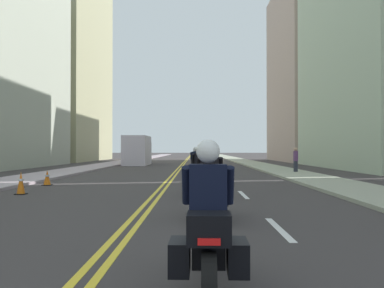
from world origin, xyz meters
TOP-DOWN VIEW (x-y plane):
  - ground_plane at (0.00, 48.00)m, footprint 264.00×264.00m
  - sidewalk_left at (-7.15, 48.00)m, footprint 2.76×144.00m
  - sidewalk_right at (7.15, 48.00)m, footprint 2.76×144.00m
  - centreline_yellow_inner at (-0.12, 48.00)m, footprint 0.12×132.00m
  - centreline_yellow_outer at (0.12, 48.00)m, footprint 0.12×132.00m
  - lane_dashes_white at (2.89, 29.00)m, footprint 0.14×56.40m
  - building_right_1 at (15.34, 33.53)m, footprint 6.96×19.36m
  - building_left_2 at (-15.39, 55.85)m, footprint 7.07×20.10m
  - building_right_2 at (14.92, 53.37)m, footprint 6.13×17.59m
  - motorcycle_0 at (1.42, 4.41)m, footprint 0.77×2.23m
  - motorcycle_1 at (1.60, 9.06)m, footprint 0.77×2.13m
  - motorcycle_2 at (1.46, 13.59)m, footprint 0.77×2.30m
  - motorcycle_3 at (1.48, 18.47)m, footprint 0.78×2.08m
  - motorcycle_4 at (1.27, 23.24)m, footprint 0.78×2.17m
  - motorcycle_5 at (1.68, 28.41)m, footprint 0.78×2.16m
  - motorcycle_6 at (1.38, 33.35)m, footprint 0.78×2.23m
  - motorcycle_7 at (1.31, 38.59)m, footprint 0.78×2.14m
  - traffic_cone_0 at (-4.61, 14.03)m, footprint 0.34×0.34m
  - traffic_cone_2 at (-4.98, 17.57)m, footprint 0.38×0.38m
  - pedestrian_0 at (7.56, 26.22)m, footprint 0.22×0.36m
  - parked_truck at (-4.37, 40.84)m, footprint 2.20×6.50m

SIDE VIEW (x-z plane):
  - ground_plane at x=0.00m, z-range 0.00..0.00m
  - centreline_yellow_inner at x=-0.12m, z-range 0.00..0.01m
  - centreline_yellow_outer at x=0.12m, z-range 0.00..0.01m
  - lane_dashes_white at x=2.89m, z-range 0.00..0.01m
  - sidewalk_left at x=-7.15m, z-range 0.00..0.12m
  - sidewalk_right at x=7.15m, z-range 0.00..0.12m
  - traffic_cone_2 at x=-4.98m, z-range 0.00..0.64m
  - traffic_cone_0 at x=-4.61m, z-range 0.00..0.77m
  - motorcycle_3 at x=1.48m, z-range -0.14..1.42m
  - motorcycle_0 at x=1.42m, z-range -0.17..1.46m
  - motorcycle_6 at x=1.38m, z-range -0.15..1.46m
  - motorcycle_7 at x=1.31m, z-range -0.14..1.47m
  - motorcycle_2 at x=1.46m, z-range -0.17..1.50m
  - motorcycle_1 at x=1.60m, z-range -0.14..1.48m
  - motorcycle_5 at x=1.68m, z-range -0.16..1.51m
  - motorcycle_4 at x=1.27m, z-range -0.15..1.50m
  - pedestrian_0 at x=7.56m, z-range 0.02..1.67m
  - parked_truck at x=-4.37m, z-range -0.13..2.67m
  - building_right_2 at x=14.92m, z-range 0.00..22.71m
  - building_right_1 at x=15.34m, z-range 0.00..23.63m
  - building_left_2 at x=-15.39m, z-range 0.00..25.50m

